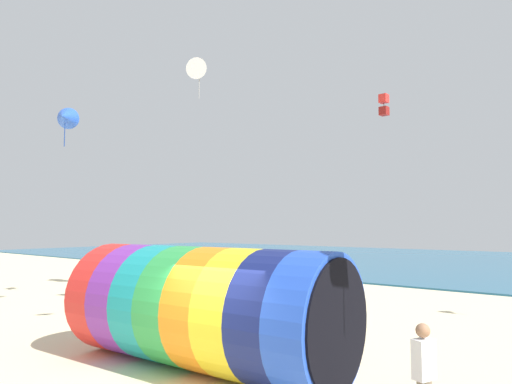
# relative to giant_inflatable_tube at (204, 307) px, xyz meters

# --- Properties ---
(giant_inflatable_tube) EXTENTS (7.22, 3.30, 2.86)m
(giant_inflatable_tube) POSITION_rel_giant_inflatable_tube_xyz_m (0.00, 0.00, 0.00)
(giant_inflatable_tube) COLOR red
(giant_inflatable_tube) RESTS_ON ground
(kite_handler) EXTENTS (0.33, 0.41, 1.76)m
(kite_handler) POSITION_rel_giant_inflatable_tube_xyz_m (5.23, -0.12, -0.52)
(kite_handler) COLOR #726651
(kite_handler) RESTS_ON ground
(kite_white_delta) EXTENTS (1.19, 1.23, 1.60)m
(kite_white_delta) POSITION_rel_giant_inflatable_tube_xyz_m (-4.90, 4.45, 8.06)
(kite_white_delta) COLOR white
(kite_red_box) EXTENTS (0.33, 0.33, 0.89)m
(kite_red_box) POSITION_rel_giant_inflatable_tube_xyz_m (0.73, 9.04, 6.68)
(kite_red_box) COLOR red
(kite_blue_delta) EXTENTS (1.13, 1.13, 1.45)m
(kite_blue_delta) POSITION_rel_giant_inflatable_tube_xyz_m (-7.11, 0.17, 5.71)
(kite_blue_delta) COLOR blue
(bystander_near_water) EXTENTS (0.39, 0.27, 1.79)m
(bystander_near_water) POSITION_rel_giant_inflatable_tube_xyz_m (-8.37, 5.94, -0.50)
(bystander_near_water) COLOR #726651
(bystander_near_water) RESTS_ON ground
(bystander_mid_beach) EXTENTS (0.37, 0.42, 1.59)m
(bystander_mid_beach) POSITION_rel_giant_inflatable_tube_xyz_m (-7.50, 4.90, -0.63)
(bystander_mid_beach) COLOR #383D56
(bystander_mid_beach) RESTS_ON ground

